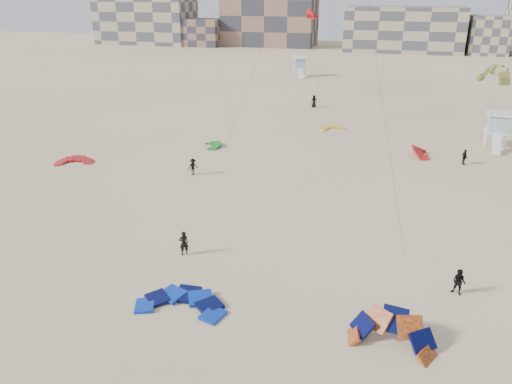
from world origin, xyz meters
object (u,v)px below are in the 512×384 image
(kite_ground_blue, at_px, (182,306))
(kite_ground_orange, at_px, (390,345))
(kitesurfer_main, at_px, (184,243))
(lifeguard_tower_near, at_px, (497,130))

(kite_ground_blue, height_order, kite_ground_orange, kite_ground_orange)
(kitesurfer_main, relative_size, lifeguard_tower_near, 0.32)
(kite_ground_orange, bearing_deg, kitesurfer_main, 166.02)
(lifeguard_tower_near, bearing_deg, kite_ground_orange, -99.22)
(kite_ground_orange, distance_m, kitesurfer_main, 14.71)
(kitesurfer_main, bearing_deg, kite_ground_orange, 121.95)
(kite_ground_orange, relative_size, lifeguard_tower_near, 0.81)
(kite_ground_orange, xyz_separation_m, kitesurfer_main, (-13.53, 5.71, 0.85))
(kite_ground_orange, bearing_deg, lifeguard_tower_near, 83.83)
(kite_ground_blue, relative_size, lifeguard_tower_near, 0.90)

